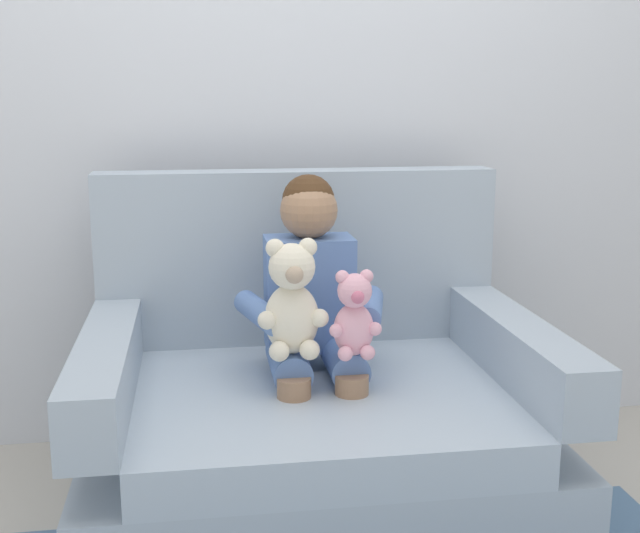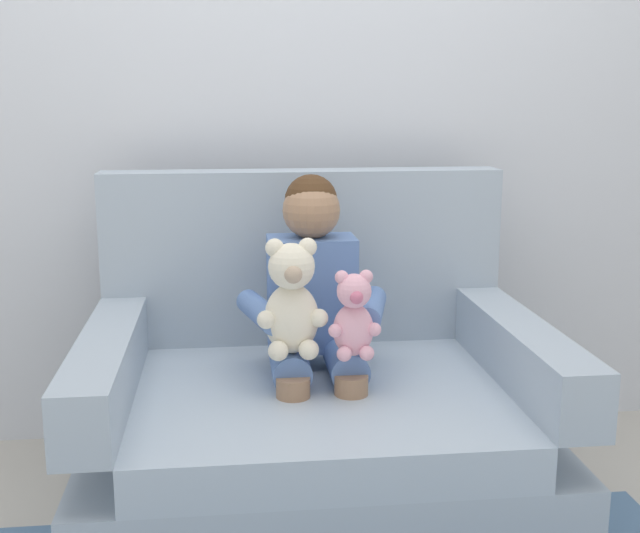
{
  "view_description": "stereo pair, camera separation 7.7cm",
  "coord_description": "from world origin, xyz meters",
  "px_view_note": "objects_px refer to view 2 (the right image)",
  "views": [
    {
      "loc": [
        -0.32,
        -2.17,
        1.23
      ],
      "look_at": [
        0.0,
        -0.05,
        0.77
      ],
      "focal_mm": 45.35,
      "sensor_mm": 36.0,
      "label": 1
    },
    {
      "loc": [
        -0.25,
        -2.18,
        1.23
      ],
      "look_at": [
        0.0,
        -0.05,
        0.77
      ],
      "focal_mm": 45.35,
      "sensor_mm": 36.0,
      "label": 2
    }
  ],
  "objects_px": {
    "armchair": "(315,415)",
    "plush_cream": "(292,301)",
    "plush_pink": "(354,317)",
    "seated_child": "(314,303)"
  },
  "relations": [
    {
      "from": "plush_cream",
      "to": "armchair",
      "type": "bearing_deg",
      "value": 39.11
    },
    {
      "from": "plush_cream",
      "to": "plush_pink",
      "type": "xyz_separation_m",
      "value": [
        0.16,
        -0.04,
        -0.04
      ]
    },
    {
      "from": "armchair",
      "to": "seated_child",
      "type": "relative_size",
      "value": 1.57
    },
    {
      "from": "plush_pink",
      "to": "seated_child",
      "type": "bearing_deg",
      "value": 107.29
    },
    {
      "from": "armchair",
      "to": "plush_pink",
      "type": "height_order",
      "value": "armchair"
    },
    {
      "from": "armchair",
      "to": "plush_cream",
      "type": "relative_size",
      "value": 3.99
    },
    {
      "from": "seated_child",
      "to": "plush_pink",
      "type": "height_order",
      "value": "seated_child"
    },
    {
      "from": "seated_child",
      "to": "plush_cream",
      "type": "bearing_deg",
      "value": -110.21
    },
    {
      "from": "armchair",
      "to": "plush_cream",
      "type": "xyz_separation_m",
      "value": [
        -0.08,
        -0.12,
        0.38
      ]
    },
    {
      "from": "armchair",
      "to": "plush_cream",
      "type": "bearing_deg",
      "value": -123.01
    }
  ]
}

